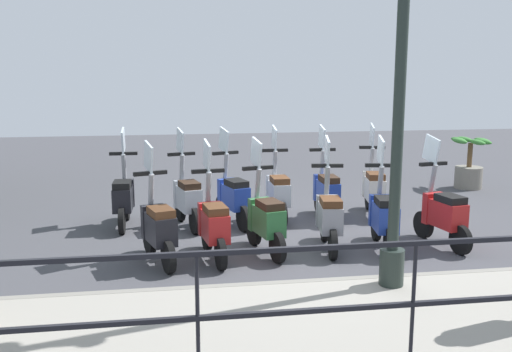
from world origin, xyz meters
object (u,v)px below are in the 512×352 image
scooter_near_4 (213,224)px  scooter_far_1 (326,191)px  scooter_near_5 (158,227)px  scooter_far_3 (233,196)px  potted_palm (469,167)px  lamp_post_near (399,112)px  scooter_far_5 (124,197)px  scooter_near_1 (383,215)px  scooter_near_2 (329,216)px  scooter_near_0 (443,213)px  scooter_far_4 (187,197)px  scooter_far_0 (374,187)px  scooter_near_3 (265,219)px  scooter_far_2 (278,192)px

scooter_near_4 → scooter_far_1: bearing=-56.9°
scooter_near_5 → scooter_far_3: size_ratio=1.00×
potted_palm → scooter_near_4: 6.78m
lamp_post_near → scooter_far_5: bearing=42.4°
scooter_near_1 → scooter_near_2: bearing=92.4°
scooter_near_0 → scooter_near_4: bearing=81.3°
scooter_near_5 → scooter_far_4: (1.65, -0.42, 0.00)m
scooter_near_0 → scooter_far_0: size_ratio=1.00×
potted_palm → scooter_far_3: (-2.12, 5.20, 0.04)m
scooter_near_2 → scooter_far_0: bearing=-28.4°
potted_palm → scooter_near_0: scooter_near_0 is taller
scooter_far_0 → scooter_far_3: bearing=106.4°
potted_palm → scooter_far_3: bearing=112.2°
scooter_near_4 → scooter_far_4: bearing=1.8°
scooter_near_2 → scooter_far_3: same height
potted_palm → scooter_near_4: size_ratio=0.69×
scooter_far_1 → scooter_far_3: same height
scooter_far_0 → scooter_far_3: same height
scooter_far_5 → scooter_far_4: bearing=-99.4°
lamp_post_near → scooter_far_1: bearing=-3.4°
lamp_post_near → scooter_near_4: bearing=49.0°
scooter_far_0 → scooter_far_5: size_ratio=1.00×
scooter_near_0 → scooter_near_2: 1.62m
lamp_post_near → scooter_near_2: lamp_post_near is taller
scooter_near_4 → scooter_far_5: (1.80, 1.26, 0.00)m
potted_palm → scooter_far_5: 7.18m
scooter_far_1 → scooter_far_5: 3.26m
scooter_far_0 → scooter_near_3: bearing=139.3°
scooter_near_1 → scooter_far_1: same height
scooter_far_3 → scooter_far_2: bearing=-95.6°
scooter_near_2 → scooter_far_3: bearing=46.5°
scooter_near_0 → scooter_near_5: bearing=81.4°
scooter_far_1 → scooter_far_4: size_ratio=1.00×
scooter_near_5 → scooter_far_1: size_ratio=1.00×
scooter_near_0 → scooter_near_4: same height
scooter_far_1 → lamp_post_near: bearing=176.9°
lamp_post_near → scooter_near_1: size_ratio=2.74×
scooter_near_2 → scooter_far_5: bearing=68.5°
scooter_near_3 → scooter_near_5: bearing=84.2°
scooter_near_0 → scooter_near_3: (0.05, 2.51, 0.00)m
scooter_near_4 → scooter_near_1: bearing=-95.9°
potted_palm → scooter_near_2: bearing=131.5°
scooter_far_0 → scooter_far_2: same height
scooter_far_4 → scooter_far_5: size_ratio=1.00×
scooter_near_5 → scooter_far_5: (1.83, 0.56, 0.00)m
scooter_near_2 → scooter_near_4: bearing=104.2°
scooter_near_0 → scooter_near_1: size_ratio=1.00×
scooter_near_2 → scooter_near_0: bearing=-84.6°
scooter_near_3 → scooter_far_4: 1.77m
scooter_far_4 → scooter_far_1: bearing=-100.6°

